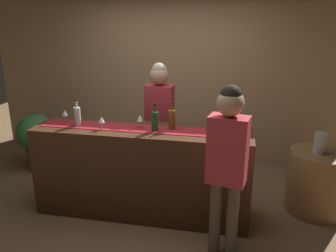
% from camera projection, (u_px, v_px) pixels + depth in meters
% --- Properties ---
extents(ground_plane, '(10.00, 10.00, 0.00)m').
position_uv_depth(ground_plane, '(143.00, 211.00, 3.99)').
color(ground_plane, brown).
extents(back_wall, '(6.00, 0.12, 2.90)m').
position_uv_depth(back_wall, '(173.00, 66.00, 5.32)').
color(back_wall, tan).
rests_on(back_wall, ground).
extents(bar_counter, '(2.41, 0.60, 1.03)m').
position_uv_depth(bar_counter, '(142.00, 171.00, 3.83)').
color(bar_counter, '#3D2314').
rests_on(bar_counter, ground).
extents(counter_runner_cloth, '(2.29, 0.28, 0.01)m').
position_uv_depth(counter_runner_cloth, '(141.00, 128.00, 3.67)').
color(counter_runner_cloth, maroon).
rests_on(counter_runner_cloth, bar_counter).
extents(wine_bottle_clear, '(0.07, 0.07, 0.30)m').
position_uv_depth(wine_bottle_clear, '(77.00, 116.00, 3.74)').
color(wine_bottle_clear, '#B2C6C1').
rests_on(wine_bottle_clear, bar_counter).
extents(wine_bottle_green, '(0.07, 0.07, 0.30)m').
position_uv_depth(wine_bottle_green, '(155.00, 121.00, 3.57)').
color(wine_bottle_green, '#194723').
rests_on(wine_bottle_green, bar_counter).
extents(wine_bottle_amber, '(0.07, 0.07, 0.30)m').
position_uv_depth(wine_bottle_amber, '(172.00, 119.00, 3.63)').
color(wine_bottle_amber, brown).
rests_on(wine_bottle_amber, bar_counter).
extents(wine_glass_near_customer, '(0.07, 0.07, 0.14)m').
position_uv_depth(wine_glass_near_customer, '(101.00, 120.00, 3.63)').
color(wine_glass_near_customer, silver).
rests_on(wine_glass_near_customer, bar_counter).
extents(wine_glass_mid_counter, '(0.07, 0.07, 0.14)m').
position_uv_depth(wine_glass_mid_counter, '(65.00, 113.00, 3.88)').
color(wine_glass_mid_counter, silver).
rests_on(wine_glass_mid_counter, bar_counter).
extents(wine_glass_far_end, '(0.07, 0.07, 0.14)m').
position_uv_depth(wine_glass_far_end, '(140.00, 119.00, 3.68)').
color(wine_glass_far_end, silver).
rests_on(wine_glass_far_end, bar_counter).
extents(bartender, '(0.35, 0.23, 1.67)m').
position_uv_depth(bartender, '(160.00, 114.00, 4.20)').
color(bartender, '#26262B').
rests_on(bartender, ground).
extents(customer_sipping, '(0.37, 0.26, 1.66)m').
position_uv_depth(customer_sipping, '(227.00, 157.00, 2.95)').
color(customer_sipping, brown).
rests_on(customer_sipping, ground).
extents(round_side_table, '(0.68, 0.68, 0.74)m').
position_uv_depth(round_side_table, '(318.00, 181.00, 3.91)').
color(round_side_table, olive).
rests_on(round_side_table, ground).
extents(vase_on_side_table, '(0.13, 0.13, 0.24)m').
position_uv_depth(vase_on_side_table, '(320.00, 143.00, 3.72)').
color(vase_on_side_table, '#A8A399').
rests_on(vase_on_side_table, round_side_table).
extents(potted_plant_tall, '(0.58, 0.58, 0.84)m').
position_uv_depth(potted_plant_tall, '(37.00, 137.00, 4.99)').
color(potted_plant_tall, brown).
rests_on(potted_plant_tall, ground).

